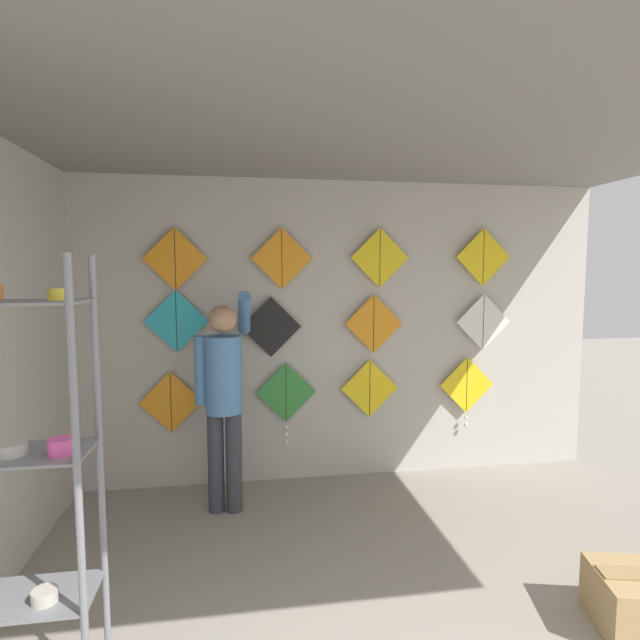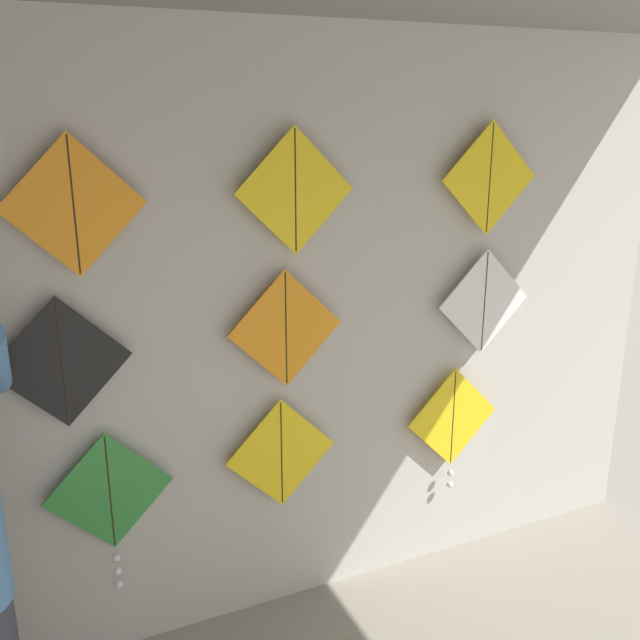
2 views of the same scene
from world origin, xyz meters
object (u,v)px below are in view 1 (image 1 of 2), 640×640
at_px(kite_7, 483,322).
at_px(kite_10, 380,258).
at_px(kite_5, 271,327).
at_px(kite_2, 370,388).
at_px(kite_8, 175,259).
at_px(kite_6, 374,324).
at_px(kite_9, 282,258).
at_px(kite_4, 176,321).
at_px(shopkeeper, 224,389).
at_px(kite_11, 483,257).
at_px(kite_3, 467,387).
at_px(kite_1, 286,397).
at_px(kite_0, 171,402).

xyz_separation_m(kite_7, kite_10, (-1.05, 0.00, 0.62)).
bearing_deg(kite_5, kite_2, 0.00).
bearing_deg(kite_7, kite_8, 180.00).
relative_size(kite_6, kite_9, 1.00).
bearing_deg(kite_5, kite_7, 0.00).
relative_size(kite_4, kite_10, 1.00).
distance_m(shopkeeper, kite_9, 1.28).
xyz_separation_m(shopkeeper, kite_2, (1.35, 0.48, -0.16)).
bearing_deg(kite_11, kite_10, 180.00).
distance_m(kite_3, kite_10, 1.54).
bearing_deg(kite_6, kite_10, 0.00).
bearing_deg(kite_11, kite_9, 180.00).
bearing_deg(kite_9, kite_5, 180.00).
xyz_separation_m(kite_4, kite_11, (2.88, 0.00, 0.58)).
bearing_deg(kite_11, kite_1, -179.97).
xyz_separation_m(kite_7, kite_9, (-1.96, 0.00, 0.61)).
bearing_deg(shopkeeper, kite_0, 143.06).
height_order(kite_4, kite_9, kite_9).
height_order(kite_4, kite_5, kite_4).
xyz_separation_m(kite_6, kite_8, (-1.79, 0.00, 0.60)).
height_order(kite_6, kite_8, kite_8).
bearing_deg(kite_9, kite_0, 180.00).
xyz_separation_m(kite_3, kite_6, (-0.95, 0.00, 0.64)).
relative_size(kite_2, kite_11, 1.00).
height_order(kite_2, kite_11, kite_11).
relative_size(kite_5, kite_7, 1.00).
distance_m(kite_6, kite_9, 1.05).
height_order(kite_3, kite_5, kite_5).
bearing_deg(kite_5, shopkeeper, -130.65).
bearing_deg(kite_3, kite_11, 0.29).
bearing_deg(kite_10, shopkeeper, -161.32).
relative_size(shopkeeper, kite_4, 3.27).
bearing_deg(kite_2, kite_5, 180.00).
bearing_deg(kite_3, kite_6, 179.96).
bearing_deg(kite_8, kite_1, -0.06).
bearing_deg(kite_4, kite_9, 0.00).
xyz_separation_m(kite_3, kite_7, (0.15, 0.00, 0.64)).
bearing_deg(kite_5, kite_4, 180.00).
xyz_separation_m(kite_0, kite_8, (0.07, 0.00, 1.27)).
height_order(kite_0, kite_1, kite_1).
height_order(kite_1, kite_9, kite_9).
xyz_separation_m(kite_1, kite_6, (0.83, 0.00, 0.67)).
bearing_deg(kite_2, kite_0, 180.00).
xyz_separation_m(shopkeeper, kite_11, (2.46, 0.48, 1.08)).
bearing_deg(kite_11, kite_0, 180.00).
distance_m(kite_4, kite_5, 0.83).
height_order(shopkeeper, kite_0, shopkeeper).
xyz_separation_m(kite_2, kite_5, (-0.93, 0.00, 0.60)).
bearing_deg(kite_4, kite_5, 0.00).
bearing_deg(kite_9, kite_4, 180.00).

